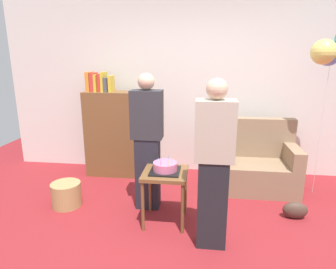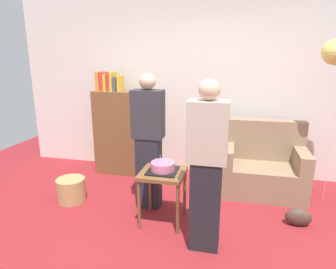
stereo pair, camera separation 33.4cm
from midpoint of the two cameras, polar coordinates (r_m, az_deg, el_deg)
ground_plane at (r=3.14m, az=5.14°, el=-20.35°), size 8.00×8.00×0.00m
wall_back at (r=4.63m, az=9.17°, el=9.03°), size 6.00×0.10×2.70m
couch at (r=4.28m, az=19.92°, el=-6.11°), size 1.10×0.70×0.96m
bookshelf at (r=4.64m, az=-7.03°, el=0.82°), size 0.80×0.36×1.59m
side_table at (r=3.25m, az=1.96°, el=-8.70°), size 0.48×0.48×0.60m
birthday_cake at (r=3.20m, az=1.98°, el=-6.38°), size 0.32×0.32×0.16m
person_blowing_candles at (r=3.49m, az=-1.07°, el=-1.37°), size 0.36×0.22×1.63m
person_holding_cake at (r=2.75m, az=10.96°, el=-6.21°), size 0.36×0.22×1.63m
wicker_basket at (r=3.99m, az=-15.93°, el=-10.30°), size 0.36×0.36×0.30m
handbag at (r=3.72m, az=26.36°, el=-14.16°), size 0.28×0.14×0.20m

